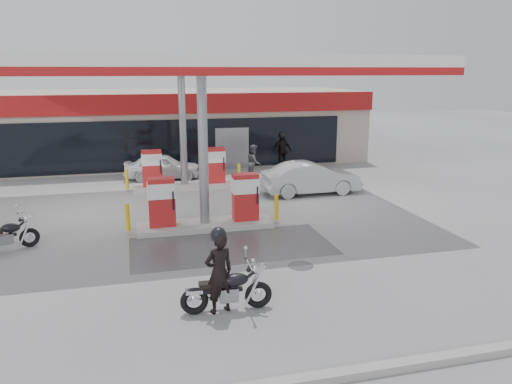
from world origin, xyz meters
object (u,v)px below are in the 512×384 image
(pump_island_far, at_px, (184,173))
(attendant, at_px, (254,162))
(parked_motorcycle, at_px, (6,237))
(parked_car_left, at_px, (38,160))
(hatchback_silver, at_px, (311,178))
(sedan_white, at_px, (163,166))
(biker_walking, at_px, (282,151))
(main_motorcycle, at_px, (228,291))
(pump_island_near, at_px, (205,207))
(biker_main, at_px, (219,273))

(pump_island_far, xyz_separation_m, attendant, (3.46, 1.00, 0.14))
(parked_motorcycle, bearing_deg, parked_car_left, 74.09)
(pump_island_far, relative_size, hatchback_silver, 1.24)
(sedan_white, bearing_deg, biker_walking, -69.44)
(main_motorcycle, height_order, attendant, attendant)
(pump_island_near, height_order, main_motorcycle, pump_island_near)
(pump_island_near, distance_m, main_motorcycle, 6.08)
(pump_island_far, distance_m, main_motorcycle, 12.07)
(parked_car_left, bearing_deg, hatchback_silver, -145.80)
(pump_island_near, bearing_deg, hatchback_silver, 35.11)
(sedan_white, bearing_deg, pump_island_near, -167.48)
(biker_main, height_order, parked_car_left, biker_main)
(biker_main, bearing_deg, pump_island_far, -110.05)
(parked_motorcycle, bearing_deg, pump_island_near, -13.19)
(biker_main, xyz_separation_m, sedan_white, (-0.21, 14.25, -0.29))
(pump_island_far, xyz_separation_m, parked_car_left, (-7.02, 6.00, -0.13))
(main_motorcycle, height_order, sedan_white, sedan_white)
(pump_island_far, distance_m, hatchback_silver, 5.66)
(pump_island_far, bearing_deg, parked_car_left, 139.49)
(pump_island_near, xyz_separation_m, hatchback_silver, (5.12, 3.60, -0.03))
(main_motorcycle, bearing_deg, hatchback_silver, 61.97)
(biker_main, distance_m, sedan_white, 14.26)
(pump_island_near, distance_m, parked_motorcycle, 6.02)
(pump_island_far, distance_m, biker_main, 12.07)
(biker_walking, bearing_deg, parked_car_left, 166.79)
(parked_car_left, bearing_deg, parked_motorcycle, 163.62)
(attendant, bearing_deg, pump_island_near, 171.58)
(sedan_white, height_order, attendant, attendant)
(pump_island_far, height_order, parked_car_left, pump_island_far)
(parked_car_left, height_order, biker_walking, biker_walking)
(sedan_white, relative_size, parked_car_left, 0.92)
(pump_island_near, height_order, hatchback_silver, pump_island_near)
(pump_island_near, xyz_separation_m, pump_island_far, (0.00, 6.00, 0.00))
(biker_main, bearing_deg, parked_car_left, -87.61)
(parked_car_left, relative_size, biker_walking, 2.21)
(attendant, bearing_deg, biker_main, -179.40)
(biker_main, xyz_separation_m, hatchback_silver, (5.72, 9.65, -0.23))
(pump_island_far, height_order, sedan_white, pump_island_far)
(pump_island_near, height_order, sedan_white, pump_island_near)
(pump_island_far, relative_size, biker_walking, 2.87)
(attendant, bearing_deg, biker_walking, -21.72)
(sedan_white, bearing_deg, main_motorcycle, -171.49)
(pump_island_near, relative_size, attendant, 3.02)
(hatchback_silver, distance_m, biker_walking, 6.24)
(pump_island_near, xyz_separation_m, parked_car_left, (-7.02, 12.00, -0.13))
(main_motorcycle, height_order, parked_motorcycle, main_motorcycle)
(main_motorcycle, distance_m, biker_main, 0.49)
(pump_island_far, relative_size, parked_motorcycle, 2.78)
(parked_motorcycle, relative_size, hatchback_silver, 0.45)
(attendant, bearing_deg, pump_island_far, 124.00)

